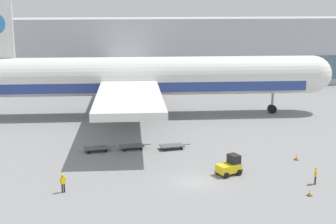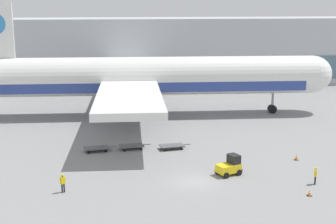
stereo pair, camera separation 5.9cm
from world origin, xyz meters
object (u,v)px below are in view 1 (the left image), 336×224
at_px(airplane_main, 141,78).
at_px(ground_crew_far, 316,174).
at_px(ground_crew_near, 63,182).
at_px(baggage_dolly_lead, 97,148).
at_px(traffic_cone_far, 296,157).
at_px(baggage_tug_mid, 230,166).
at_px(baggage_dolly_third, 172,146).
at_px(traffic_cone_near, 310,193).
at_px(baggage_dolly_second, 132,146).

relative_size(airplane_main, ground_crew_far, 34.35).
bearing_deg(ground_crew_near, baggage_dolly_lead, -133.64).
relative_size(ground_crew_near, traffic_cone_far, 2.62).
bearing_deg(ground_crew_near, baggage_tug_mid, 158.39).
bearing_deg(baggage_dolly_lead, ground_crew_near, -111.21).
distance_m(airplane_main, baggage_dolly_lead, 19.64).
xyz_separation_m(baggage_dolly_third, traffic_cone_far, (12.70, -6.26, -0.06)).
height_order(baggage_dolly_lead, traffic_cone_far, traffic_cone_far).
bearing_deg(baggage_dolly_lead, traffic_cone_near, -47.73).
bearing_deg(baggage_dolly_second, traffic_cone_near, -55.24).
height_order(baggage_dolly_second, ground_crew_far, ground_crew_far).
bearing_deg(traffic_cone_near, traffic_cone_far, 71.72).
distance_m(baggage_dolly_lead, baggage_dolly_third, 8.79).
bearing_deg(airplane_main, baggage_dolly_lead, -107.40).
bearing_deg(ground_crew_far, traffic_cone_near, -3.52).
bearing_deg(baggage_tug_mid, baggage_dolly_lead, 121.76).
distance_m(airplane_main, baggage_dolly_third, 18.88).
bearing_deg(traffic_cone_near, baggage_dolly_third, 121.23).
bearing_deg(airplane_main, baggage_dolly_second, -95.18).
distance_m(baggage_dolly_second, ground_crew_near, 14.13).
bearing_deg(ground_crew_far, baggage_dolly_lead, -92.47).
xyz_separation_m(baggage_dolly_second, baggage_dolly_third, (4.68, -0.76, 0.00)).
distance_m(baggage_dolly_third, traffic_cone_far, 14.15).
distance_m(airplane_main, ground_crew_far, 34.17).
relative_size(ground_crew_far, traffic_cone_near, 2.97).
bearing_deg(traffic_cone_far, baggage_dolly_lead, 162.32).
bearing_deg(baggage_tug_mid, airplane_main, 81.08).
xyz_separation_m(ground_crew_far, traffic_cone_far, (1.36, 7.01, -0.66)).
distance_m(ground_crew_near, traffic_cone_far, 25.22).
relative_size(airplane_main, baggage_dolly_third, 15.43).
height_order(baggage_dolly_third, ground_crew_far, ground_crew_far).
relative_size(baggage_tug_mid, ground_crew_near, 1.58).
distance_m(baggage_dolly_third, ground_crew_near, 16.50).
xyz_separation_m(baggage_dolly_third, traffic_cone_near, (9.56, -15.76, -0.11)).
height_order(baggage_tug_mid, traffic_cone_far, baggage_tug_mid).
xyz_separation_m(baggage_dolly_lead, baggage_dolly_second, (4.09, 0.17, 0.00)).
relative_size(baggage_tug_mid, baggage_dolly_second, 0.74).
bearing_deg(baggage_dolly_second, traffic_cone_far, -27.98).
bearing_deg(ground_crew_far, baggage_dolly_second, -99.11).
relative_size(baggage_dolly_lead, ground_crew_near, 2.14).
relative_size(baggage_tug_mid, traffic_cone_near, 4.87).
bearing_deg(traffic_cone_far, traffic_cone_near, -108.28).
height_order(baggage_dolly_lead, baggage_dolly_second, same).
height_order(baggage_tug_mid, baggage_dolly_second, baggage_tug_mid).
height_order(baggage_tug_mid, baggage_dolly_lead, baggage_tug_mid).
relative_size(baggage_dolly_third, ground_crew_near, 2.14).
relative_size(baggage_dolly_third, ground_crew_far, 2.23).
distance_m(baggage_dolly_second, baggage_dolly_third, 4.74).
distance_m(airplane_main, baggage_dolly_second, 18.36).
xyz_separation_m(airplane_main, ground_crew_near, (-10.47, -29.31, -4.80)).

